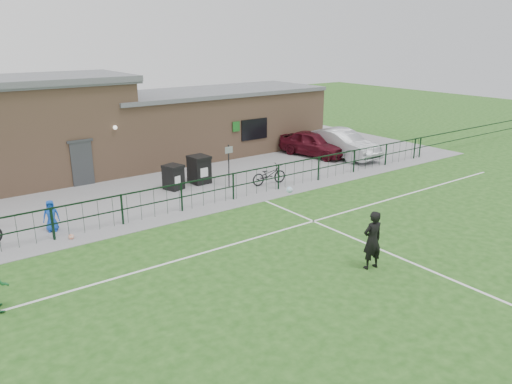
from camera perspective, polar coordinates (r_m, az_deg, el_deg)
ground at (r=15.39m, az=11.27°, el=-9.18°), size 90.00×90.00×0.00m
paving_strip at (r=25.77m, az=-11.30°, el=1.86°), size 34.00×13.00×0.02m
pitch_line_touch at (r=20.96m, az=-4.55°, el=-1.52°), size 28.00×0.10×0.01m
pitch_line_mid at (r=18.04m, az=1.89°, el=-4.70°), size 28.00×0.10×0.01m
pitch_line_perp at (r=16.81m, az=15.94°, el=-7.15°), size 0.10×16.00×0.01m
perimeter_fence at (r=20.93m, az=-4.88°, el=0.17°), size 28.00×0.10×1.20m
wheelie_bin_left at (r=23.18m, az=-9.42°, el=1.59°), size 0.89×0.95×1.05m
wheelie_bin_right at (r=23.98m, az=-6.51°, el=2.48°), size 0.87×0.98×1.24m
sign_post at (r=23.17m, az=-3.13°, el=3.00°), size 0.07×0.07×2.00m
car_maroon at (r=29.47m, az=6.66°, el=5.54°), size 2.60×4.56×1.46m
car_silver at (r=29.34m, az=9.66°, el=5.49°), size 1.98×4.94×1.60m
bicycle_e at (r=23.63m, az=1.49°, el=2.00°), size 1.85×0.81×0.94m
spectator_child at (r=19.41m, az=-22.37°, el=-2.54°), size 0.65×0.52×1.17m
goalkeeper_kick at (r=15.52m, az=12.96°, el=-5.25°), size 1.03×3.62×1.91m
ball_ground at (r=18.62m, az=-20.36°, el=-4.81°), size 0.20×0.20×0.20m
clubhouse at (r=27.67m, az=-15.94°, el=7.30°), size 24.25×5.40×4.96m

